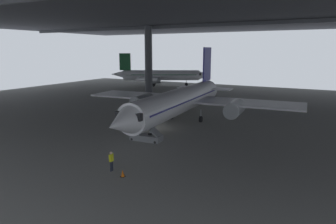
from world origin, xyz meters
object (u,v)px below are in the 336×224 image
crew_worker_near_nose (111,160)px  crew_worker_by_stairs (152,126)px  boarding_stairs (146,134)px  baggage_tug (169,109)px  traffic_cone_orange (123,173)px  airplane_main (181,100)px  airplane_distant (159,75)px

crew_worker_near_nose → crew_worker_by_stairs: crew_worker_near_nose is taller
boarding_stairs → baggage_tug: 16.53m
crew_worker_by_stairs → traffic_cone_orange: (4.59, -12.23, -0.66)m
airplane_main → crew_worker_by_stairs: size_ratio=20.03×
crew_worker_by_stairs → baggage_tug: crew_worker_by_stairs is taller
crew_worker_by_stairs → boarding_stairs: bearing=-74.5°
boarding_stairs → crew_worker_near_nose: (2.29, -9.03, 0.29)m
airplane_main → crew_worker_by_stairs: airplane_main is taller
airplane_main → traffic_cone_orange: bearing=-78.3°
airplane_distant → traffic_cone_orange: 64.84m
crew_worker_by_stairs → traffic_cone_orange: crew_worker_by_stairs is taller
crew_worker_near_nose → boarding_stairs: bearing=104.3°
crew_worker_by_stairs → baggage_tug: bearing=109.3°
traffic_cone_orange → baggage_tug: baggage_tug is taller
boarding_stairs → crew_worker_near_nose: boarding_stairs is taller
boarding_stairs → crew_worker_by_stairs: 2.77m
traffic_cone_orange → baggage_tug: bearing=109.9°
boarding_stairs → traffic_cone_orange: boarding_stairs is taller
crew_worker_near_nose → airplane_distant: 63.64m
airplane_distant → traffic_cone_orange: (29.66, -57.59, -2.75)m
airplane_distant → traffic_cone_orange: size_ratio=44.15×
boarding_stairs → baggage_tug: (-5.28, 15.67, -0.19)m
traffic_cone_orange → crew_worker_by_stairs: bearing=110.6°
airplane_distant → traffic_cone_orange: bearing=-62.8°
airplane_distant → boarding_stairs: bearing=-61.7°
boarding_stairs → traffic_cone_orange: 10.32m
boarding_stairs → traffic_cone_orange: bearing=-68.1°
crew_worker_near_nose → baggage_tug: (-7.57, 24.70, -0.47)m
traffic_cone_orange → airplane_distant: bearing=117.2°
airplane_main → crew_worker_by_stairs: 7.07m
crew_worker_by_stairs → traffic_cone_orange: bearing=-69.4°
crew_worker_by_stairs → airplane_distant: (-25.08, 45.36, 2.09)m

